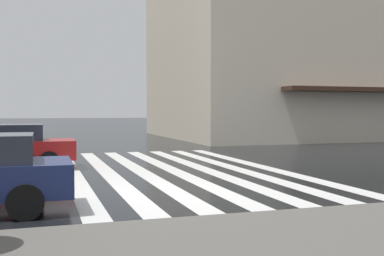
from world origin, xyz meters
The scene contains 4 objects.
ground_plane centered at (0.00, 0.00, 0.00)m, with size 220.00×220.00×0.00m, color black.
zebra_crossing centered at (4.00, -1.19, 0.00)m, with size 13.00×6.50×0.01m.
haussmann_block_corner centered at (20.07, -18.99, 9.54)m, with size 16.36×26.77×19.49m.
car_red centered at (5.50, 3.74, 0.76)m, with size 1.85×4.10×1.41m.
Camera 1 is at (-10.13, 2.70, 1.84)m, focal length 44.22 mm.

